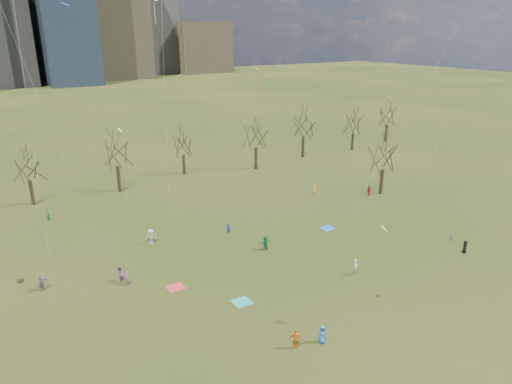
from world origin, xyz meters
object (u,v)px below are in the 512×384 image
person_0 (322,334)px  person_4 (296,339)px  person_1 (355,267)px  blanket_navy (327,228)px  blanket_crimson (175,287)px  blanket_teal (242,302)px

person_0 → person_4: 2.24m
person_0 → person_1: size_ratio=0.91×
blanket_navy → blanket_crimson: same height
blanket_navy → person_0: bearing=-131.7°
person_0 → blanket_crimson: bearing=139.2°
person_0 → person_1: 11.66m
blanket_crimson → person_4: person_4 is taller
blanket_navy → person_1: (-5.15, -10.29, 0.84)m
blanket_teal → person_0: size_ratio=1.04×
blanket_navy → person_0: 22.40m
person_0 → person_4: person_4 is taller
blanket_teal → person_0: person_0 is taller
blanket_navy → person_1: person_1 is taller
blanket_navy → person_1: bearing=-116.6°
blanket_crimson → blanket_teal: bearing=-53.4°
blanket_crimson → person_4: bearing=-71.6°
blanket_navy → person_1: 11.54m
blanket_teal → person_1: bearing=-8.5°
blanket_teal → person_4: size_ratio=0.90×
blanket_navy → person_4: size_ratio=0.90×
person_4 → person_1: bearing=-120.3°
blanket_navy → person_4: (-17.05, -16.18, 0.87)m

